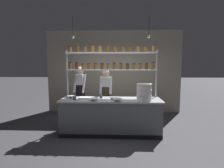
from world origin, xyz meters
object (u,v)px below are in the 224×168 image
object	(u,v)px
prep_bowl_near_left	(113,98)
container_stack	(144,92)
prep_bowl_center_back	(94,100)
serving_cup_front	(74,98)
spice_shelf_unit	(111,63)
chef_center	(106,93)
prep_bowl_center_front	(118,100)
serving_cup_by_board	(101,97)
chef_left	(81,91)
prep_bowl_near_right	(71,97)
cutting_board	(86,98)

from	to	relation	value
prep_bowl_near_left	container_stack	bearing A→B (deg)	-10.16
prep_bowl_center_back	serving_cup_front	distance (m)	0.51
spice_shelf_unit	chef_center	distance (m)	1.00
prep_bowl_center_front	serving_cup_by_board	xyz separation A→B (m)	(-0.44, 0.36, 0.01)
spice_shelf_unit	serving_cup_front	bearing A→B (deg)	-151.64
chef_left	serving_cup_by_board	distance (m)	0.92
prep_bowl_center_front	serving_cup_front	distance (m)	1.10
chef_left	prep_bowl_center_front	bearing A→B (deg)	-27.54
prep_bowl_near_right	chef_center	bearing A→B (deg)	34.34
container_stack	prep_bowl_center_back	distance (m)	1.26
prep_bowl_center_front	prep_bowl_center_back	world-z (taller)	prep_bowl_center_front
prep_bowl_near_right	serving_cup_front	bearing A→B (deg)	-58.19
prep_bowl_near_right	spice_shelf_unit	bearing A→B (deg)	11.54
chef_left	prep_bowl_center_back	distance (m)	1.08
serving_cup_front	serving_cup_by_board	distance (m)	0.70
chef_center	container_stack	bearing A→B (deg)	-38.97
serving_cup_by_board	prep_bowl_center_front	bearing A→B (deg)	-38.75
chef_left	chef_center	bearing A→B (deg)	14.61
cutting_board	prep_bowl_near_right	distance (m)	0.43
spice_shelf_unit	serving_cup_by_board	bearing A→B (deg)	-137.67
spice_shelf_unit	prep_bowl_center_back	size ratio (longest dim) A/B	10.58
prep_bowl_near_right	cutting_board	bearing A→B (deg)	-3.14
chef_center	cutting_board	distance (m)	0.80
cutting_board	prep_bowl_near_right	bearing A→B (deg)	176.86
spice_shelf_unit	prep_bowl_near_left	xyz separation A→B (m)	(0.06, -0.35, -0.92)
chef_left	serving_cup_by_board	xyz separation A→B (m)	(0.69, -0.60, -0.06)
spice_shelf_unit	prep_bowl_center_back	world-z (taller)	spice_shelf_unit
chef_left	prep_bowl_center_back	size ratio (longest dim) A/B	7.40
container_stack	prep_bowl_center_back	world-z (taller)	container_stack
prep_bowl_center_front	serving_cup_front	size ratio (longest dim) A/B	2.50
serving_cup_front	serving_cup_by_board	world-z (taller)	serving_cup_front
serving_cup_by_board	chef_center	bearing A→B (deg)	82.69
prep_bowl_near_left	prep_bowl_center_front	bearing A→B (deg)	-60.45
prep_bowl_center_back	serving_cup_by_board	distance (m)	0.36
serving_cup_by_board	prep_bowl_center_back	bearing A→B (deg)	-113.50
chef_left	serving_cup_by_board	world-z (taller)	chef_left
cutting_board	prep_bowl_near_right	world-z (taller)	prep_bowl_near_right
chef_center	prep_bowl_center_back	distance (m)	0.98
serving_cup_by_board	serving_cup_front	bearing A→B (deg)	-158.39
container_stack	prep_bowl_near_left	xyz separation A→B (m)	(-0.79, 0.14, -0.19)
spice_shelf_unit	cutting_board	distance (m)	1.16
chef_center	prep_bowl_near_left	xyz separation A→B (m)	(0.23, -0.75, -0.02)
chef_left	prep_bowl_near_right	size ratio (longest dim) A/B	8.14
spice_shelf_unit	serving_cup_by_board	xyz separation A→B (m)	(-0.25, -0.23, -0.90)
container_stack	prep_bowl_near_right	xyz separation A→B (m)	(-1.92, 0.27, -0.19)
prep_bowl_near_right	serving_cup_front	xyz separation A→B (m)	(0.17, -0.27, 0.02)
prep_bowl_near_left	serving_cup_front	size ratio (longest dim) A/B	1.83
prep_bowl_near_left	prep_bowl_near_right	bearing A→B (deg)	173.36
serving_cup_front	chef_left	bearing A→B (deg)	92.32
prep_bowl_near_left	serving_cup_by_board	bearing A→B (deg)	158.79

